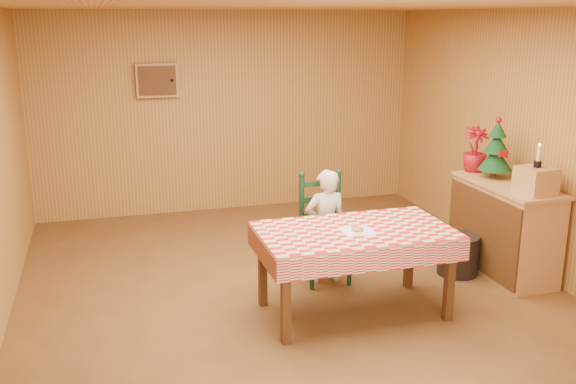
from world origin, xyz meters
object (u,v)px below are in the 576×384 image
object	(u,v)px
dining_table	(355,238)
crate	(536,181)
shelf_unit	(504,228)
christmas_tree	(496,150)
storage_bin	(458,255)
seated_child	(326,226)
ladder_chair	(324,230)

from	to	relation	value
dining_table	crate	xyz separation A→B (m)	(1.81, 0.05, 0.37)
shelf_unit	christmas_tree	bearing A→B (deg)	88.02
shelf_unit	storage_bin	world-z (taller)	shelf_unit
storage_bin	dining_table	bearing A→B (deg)	-158.77
shelf_unit	storage_bin	size ratio (longest dim) A/B	3.06
dining_table	crate	size ratio (longest dim) A/B	5.52
christmas_tree	seated_child	bearing A→B (deg)	179.01
ladder_chair	crate	world-z (taller)	crate
dining_table	crate	bearing A→B (deg)	1.55
christmas_tree	storage_bin	bearing A→B (deg)	-159.12
dining_table	storage_bin	size ratio (longest dim) A/B	4.09
dining_table	ladder_chair	size ratio (longest dim) A/B	1.53
seated_child	shelf_unit	xyz separation A→B (m)	(1.80, -0.28, -0.10)
shelf_unit	seated_child	bearing A→B (deg)	171.12
seated_child	crate	xyz separation A→B (m)	(1.81, -0.68, 0.49)
ladder_chair	seated_child	distance (m)	0.08
ladder_chair	christmas_tree	world-z (taller)	christmas_tree
shelf_unit	crate	size ratio (longest dim) A/B	4.13
seated_child	christmas_tree	xyz separation A→B (m)	(1.81, -0.03, 0.65)
dining_table	christmas_tree	distance (m)	2.01
crate	dining_table	bearing A→B (deg)	-178.45
seated_child	storage_bin	bearing A→B (deg)	171.30
dining_table	storage_bin	world-z (taller)	dining_table
ladder_chair	christmas_tree	size ratio (longest dim) A/B	1.74
christmas_tree	ladder_chair	bearing A→B (deg)	177.20
christmas_tree	storage_bin	size ratio (longest dim) A/B	1.53
dining_table	shelf_unit	xyz separation A→B (m)	(1.80, 0.45, -0.22)
crate	storage_bin	distance (m)	1.08
shelf_unit	crate	xyz separation A→B (m)	(0.01, -0.40, 0.59)
ladder_chair	storage_bin	world-z (taller)	ladder_chair
dining_table	crate	distance (m)	1.84
ladder_chair	shelf_unit	size ratio (longest dim) A/B	0.87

